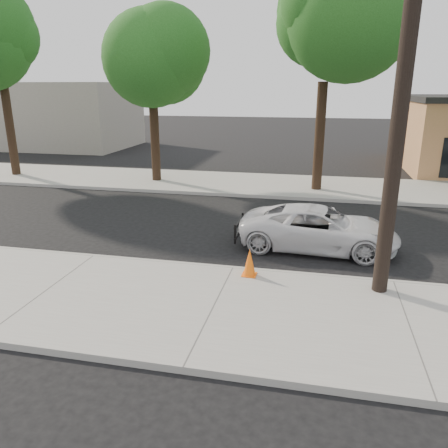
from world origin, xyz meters
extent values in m
plane|color=black|center=(0.00, 0.00, 0.00)|extent=(120.00, 120.00, 0.00)
cube|color=gray|center=(0.00, -4.30, 0.07)|extent=(90.00, 4.40, 0.15)
cube|color=gray|center=(0.00, 8.50, 0.07)|extent=(90.00, 5.00, 0.15)
cube|color=#9E9B93|center=(0.00, -2.10, 0.07)|extent=(90.00, 0.12, 0.16)
cube|color=gray|center=(-20.00, 20.00, 2.50)|extent=(14.00, 8.00, 5.00)
cylinder|color=black|center=(3.60, -2.70, 4.65)|extent=(0.34, 0.34, 9.00)
cylinder|color=black|center=(-14.00, 8.00, 2.40)|extent=(0.44, 0.44, 4.50)
sphere|color=#1B4B15|center=(-14.00, 8.00, 6.15)|extent=(4.50, 4.50, 4.50)
sphere|color=#1B4B15|center=(-13.40, 7.55, 7.35)|extent=(3.60, 3.60, 3.60)
cylinder|color=black|center=(-6.00, 8.20, 2.28)|extent=(0.44, 0.44, 4.25)
sphere|color=#1B4B15|center=(-6.00, 8.20, 5.80)|extent=(4.20, 4.20, 4.20)
sphere|color=#1B4B15|center=(-5.44, 7.78, 6.92)|extent=(3.36, 3.36, 3.36)
cylinder|color=black|center=(2.00, 7.80, 2.53)|extent=(0.44, 0.44, 4.75)
sphere|color=#1B4B15|center=(2.00, 7.80, 6.50)|extent=(4.80, 4.80, 4.80)
sphere|color=#1B4B15|center=(2.64, 7.32, 7.78)|extent=(3.84, 3.84, 3.84)
imported|color=silver|center=(2.17, 0.18, 0.64)|extent=(4.76, 2.41, 1.29)
cube|color=#FF640D|center=(0.50, -2.51, 0.16)|extent=(0.37, 0.37, 0.02)
cone|color=#FF640D|center=(0.50, -2.51, 0.50)|extent=(0.33, 0.33, 0.70)
camera|label=1|loc=(2.02, -12.52, 4.68)|focal=35.00mm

